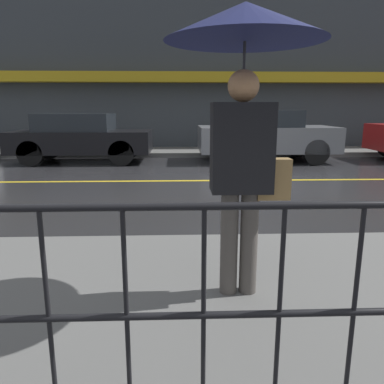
{
  "coord_description": "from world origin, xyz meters",
  "views": [
    {
      "loc": [
        -1.21,
        -7.97,
        1.54
      ],
      "look_at": [
        -1.0,
        -2.44,
        0.3
      ],
      "focal_mm": 35.0,
      "sensor_mm": 36.0,
      "label": 1
    }
  ],
  "objects": [
    {
      "name": "sidewalk_far",
      "position": [
        0.0,
        4.96,
        0.07
      ],
      "size": [
        28.0,
        2.02,
        0.14
      ],
      "color": "#60605E",
      "rests_on": "ground_plane"
    },
    {
      "name": "sidewalk_near",
      "position": [
        0.0,
        -5.28,
        0.07
      ],
      "size": [
        28.0,
        2.67,
        0.14
      ],
      "color": "#60605E",
      "rests_on": "ground_plane"
    },
    {
      "name": "pedestrian",
      "position": [
        -0.74,
        -5.3,
        1.83
      ],
      "size": [
        1.1,
        1.1,
        2.09
      ],
      "rotation": [
        0.0,
        0.0,
        3.14
      ],
      "color": "#4C4742",
      "rests_on": "sidewalk_near"
    },
    {
      "name": "car_black",
      "position": [
        -4.01,
        3.01,
        0.72
      ],
      "size": [
        3.94,
        1.7,
        1.39
      ],
      "color": "black",
      "rests_on": "ground_plane"
    },
    {
      "name": "lane_marking",
      "position": [
        0.0,
        0.0,
        0.0
      ],
      "size": [
        25.2,
        0.12,
        0.01
      ],
      "color": "gold",
      "rests_on": "ground_plane"
    },
    {
      "name": "car_grey",
      "position": [
        1.35,
        3.01,
        0.77
      ],
      "size": [
        3.92,
        1.85,
        1.48
      ],
      "color": "slate",
      "rests_on": "ground_plane"
    },
    {
      "name": "building_storefront",
      "position": [
        0.0,
        6.09,
        3.4
      ],
      "size": [
        28.0,
        0.85,
        6.88
      ],
      "color": "#383D42",
      "rests_on": "ground_plane"
    },
    {
      "name": "ground_plane",
      "position": [
        0.0,
        0.0,
        0.0
      ],
      "size": [
        80.0,
        80.0,
        0.0
      ],
      "primitive_type": "plane",
      "color": "#262628"
    }
  ]
}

